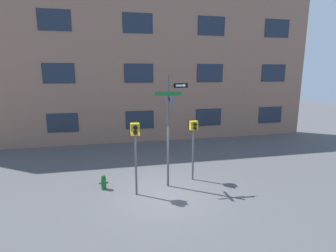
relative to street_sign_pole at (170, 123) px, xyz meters
The scene contains 6 objects.
ground_plane 2.75m from the street_sign_pole, 124.18° to the right, with size 60.00×60.00×0.00m, color #515154.
building_facade 8.21m from the street_sign_pole, 93.19° to the left, with size 24.00×0.63×12.07m.
street_sign_pole is the anchor object (origin of this frame).
pedestrian_signal_left 1.54m from the street_sign_pole, 160.53° to the right, with size 0.39×0.40×2.82m.
pedestrian_signal_right 1.34m from the street_sign_pole, 20.77° to the left, with size 0.38×0.40×2.63m.
fire_hydrant 3.55m from the street_sign_pole, behind, with size 0.36×0.20×0.61m.
Camera 1 is at (-1.78, -9.23, 4.63)m, focal length 28.00 mm.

